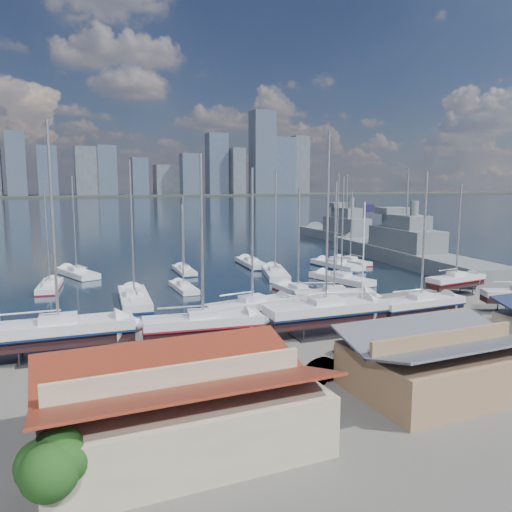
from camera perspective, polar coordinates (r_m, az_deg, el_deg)
name	(u,v)px	position (r m, az deg, el deg)	size (l,w,h in m)	color
ground	(320,328)	(49.23, 7.34, -8.15)	(1400.00, 1400.00, 0.00)	#605E59
water	(80,206)	(351.68, -19.43, 5.42)	(1400.00, 600.00, 0.40)	#1B2A3E
far_shore	(63,196)	(611.18, -21.18, 6.41)	(1400.00, 80.00, 2.20)	#2D332D
skyline	(54,162)	(605.08, -22.09, 9.96)	(639.14, 43.80, 107.69)	#475166
shed_red	(181,403)	(27.81, -8.56, -16.23)	(14.70, 9.45, 4.51)	#BFB293
shed_grey	(443,359)	(36.43, 20.55, -10.97)	(12.60, 8.40, 4.17)	#8C6B4C
sailboat_cradle_0	(59,332)	(42.98, -21.59, -8.03)	(11.80, 3.88, 18.60)	#2D2D33
sailboat_cradle_1	(203,324)	(42.70, -6.05, -7.76)	(10.37, 4.17, 16.27)	#2D2D33
sailboat_cradle_2	(252,307)	(48.33, -0.42, -5.88)	(9.65, 4.07, 15.33)	#2D2D33
sailboat_cradle_3	(326,312)	(46.49, 7.96, -6.33)	(11.68, 3.73, 18.47)	#2D2D33
sailboat_cradle_4	(334,296)	(53.98, 8.88, -4.56)	(8.83, 5.13, 14.07)	#2D2D33
sailboat_cradle_5	(421,305)	(52.12, 18.32, -5.29)	(9.27, 2.66, 15.04)	#2D2D33
sailboat_cradle_6	(456,280)	(66.96, 21.87, -2.59)	(8.67, 3.33, 13.84)	#2D2D33
sailboat_moored_1	(50,287)	(71.60, -22.50, -3.31)	(3.78, 9.32, 13.53)	black
sailboat_moored_2	(77,274)	(80.21, -19.81, -1.98)	(6.17, 10.81, 15.75)	black
sailboat_moored_3	(134,300)	(60.37, -13.73, -4.96)	(4.34, 11.87, 17.36)	black
sailboat_moored_4	(184,288)	(66.16, -8.28, -3.65)	(2.19, 7.81, 11.79)	black
sailboat_moored_5	(184,271)	(78.99, -8.20, -1.74)	(2.85, 8.61, 12.69)	black
sailboat_moored_6	(298,292)	(63.21, 4.82, -4.17)	(2.98, 9.44, 13.97)	black
sailboat_moored_7	(275,275)	(75.28, 2.22, -2.14)	(6.27, 11.36, 16.53)	black
sailboat_moored_8	(251,264)	(84.92, -0.54, -0.97)	(4.03, 10.85, 15.85)	black
sailboat_moored_9	(341,280)	(71.95, 9.70, -2.73)	(5.31, 10.74, 15.62)	black
sailboat_moored_10	(337,266)	(83.96, 9.20, -1.18)	(4.15, 11.27, 16.47)	black
sailboat_moored_11	(350,262)	(89.03, 10.72, -0.69)	(3.39, 9.02, 13.17)	black
naval_ship_east	(405,253)	(92.43, 16.63, 0.28)	(13.69, 46.64, 18.15)	slate
naval_ship_west	(346,235)	(123.73, 10.23, 2.41)	(9.17, 41.49, 17.70)	slate
car_a	(257,376)	(35.09, 0.08, -13.60)	(1.79, 4.44, 1.51)	gray
car_b	(330,368)	(37.04, 8.47, -12.59)	(1.47, 4.22, 1.39)	gray
car_c	(367,351)	(41.15, 12.53, -10.53)	(2.37, 5.15, 1.43)	gray
car_d	(493,329)	(50.57, 25.48, -7.55)	(2.14, 5.27, 1.53)	gray
tree	(54,460)	(23.57, -22.06, -20.82)	(2.79, 2.79, 3.98)	#332319
flagpole	(364,256)	(48.29, 12.25, -0.05)	(1.07, 0.12, 12.18)	white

